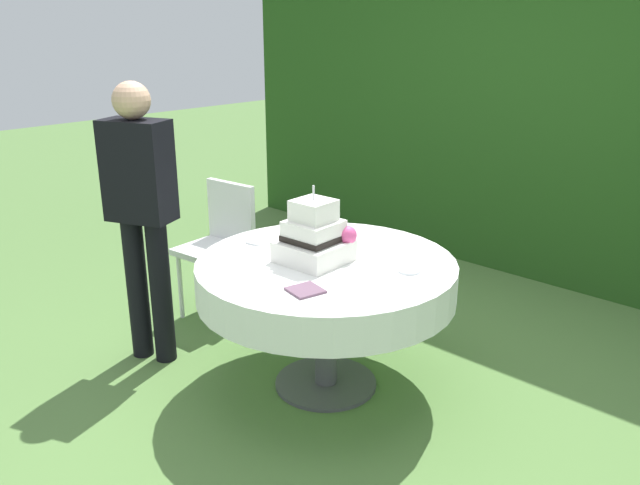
{
  "coord_description": "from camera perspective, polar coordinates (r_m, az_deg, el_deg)",
  "views": [
    {
      "loc": [
        2.11,
        -2.3,
        1.9
      ],
      "look_at": [
        -0.02,
        -0.02,
        0.83
      ],
      "focal_mm": 36.45,
      "sensor_mm": 36.0,
      "label": 1
    }
  ],
  "objects": [
    {
      "name": "ground_plane",
      "position": [
        3.65,
        0.51,
        -12.32
      ],
      "size": [
        20.0,
        20.0,
        0.0
      ],
      "primitive_type": "plane",
      "color": "#547A3D"
    },
    {
      "name": "foliage_hedge",
      "position": [
        5.2,
        19.35,
        11.98
      ],
      "size": [
        5.71,
        0.45,
        2.71
      ],
      "primitive_type": "cube",
      "color": "#234C19",
      "rests_on": "ground_plane"
    },
    {
      "name": "cake_table",
      "position": [
        3.37,
        0.54,
        -3.25
      ],
      "size": [
        1.34,
        1.34,
        0.73
      ],
      "color": "#4C4C51",
      "rests_on": "ground_plane"
    },
    {
      "name": "wedding_cake",
      "position": [
        3.29,
        -0.43,
        0.43
      ],
      "size": [
        0.33,
        0.34,
        0.4
      ],
      "color": "white",
      "rests_on": "cake_table"
    },
    {
      "name": "serving_plate_near",
      "position": [
        3.63,
        -5.44,
        0.17
      ],
      "size": [
        0.14,
        0.14,
        0.01
      ],
      "primitive_type": "cylinder",
      "color": "white",
      "rests_on": "cake_table"
    },
    {
      "name": "serving_plate_far",
      "position": [
        3.22,
        7.83,
        -2.44
      ],
      "size": [
        0.11,
        0.11,
        0.01
      ],
      "primitive_type": "cylinder",
      "color": "white",
      "rests_on": "cake_table"
    },
    {
      "name": "napkin_stack",
      "position": [
        2.97,
        -1.29,
        -4.21
      ],
      "size": [
        0.17,
        0.17,
        0.01
      ],
      "primitive_type": "cube",
      "rotation": [
        0.0,
        0.0,
        -0.24
      ],
      "color": "#6B4C60",
      "rests_on": "cake_table"
    },
    {
      "name": "garden_chair",
      "position": [
        4.33,
        -8.66,
        0.49
      ],
      "size": [
        0.43,
        0.43,
        0.89
      ],
      "color": "white",
      "rests_on": "ground_plane"
    },
    {
      "name": "standing_person",
      "position": [
        3.7,
        -15.42,
        3.12
      ],
      "size": [
        0.41,
        0.32,
        1.6
      ],
      "color": "black",
      "rests_on": "ground_plane"
    }
  ]
}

